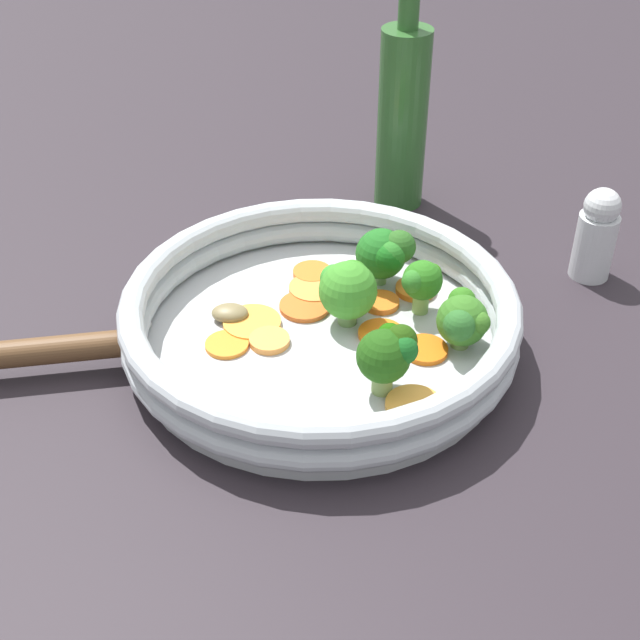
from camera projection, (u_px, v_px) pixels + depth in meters
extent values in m
plane|color=#282227|center=(320.00, 348.00, 0.72)|extent=(4.00, 4.00, 0.00)
cylinder|color=#B2B5B7|center=(320.00, 341.00, 0.72)|extent=(0.29, 0.29, 0.01)
torus|color=#B2B9BF|center=(320.00, 325.00, 0.71)|extent=(0.31, 0.31, 0.02)
torus|color=#B2B9BF|center=(320.00, 303.00, 0.70)|extent=(0.31, 0.31, 0.02)
cylinder|color=brown|center=(14.00, 354.00, 0.68)|extent=(0.14, 0.15, 0.02)
sphere|color=#B5B7B7|center=(146.00, 324.00, 0.72)|extent=(0.01, 0.01, 0.01)
sphere|color=#ADB8B3|center=(146.00, 373.00, 0.67)|extent=(0.01, 0.01, 0.01)
cylinder|color=orange|center=(314.00, 289.00, 0.76)|extent=(0.05, 0.05, 0.01)
cylinder|color=orange|center=(381.00, 302.00, 0.75)|extent=(0.04, 0.04, 0.01)
cylinder|color=orange|center=(312.00, 273.00, 0.78)|extent=(0.05, 0.05, 0.01)
cylinder|color=orange|center=(415.00, 289.00, 0.76)|extent=(0.04, 0.04, 0.01)
cylinder|color=#D76021|center=(305.00, 306.00, 0.74)|extent=(0.06, 0.06, 0.00)
cylinder|color=#F99642|center=(269.00, 340.00, 0.70)|extent=(0.04, 0.04, 0.01)
cylinder|color=gold|center=(414.00, 405.00, 0.64)|extent=(0.06, 0.06, 0.00)
cylinder|color=orange|center=(227.00, 345.00, 0.70)|extent=(0.04, 0.04, 0.00)
cylinder|color=orange|center=(381.00, 334.00, 0.71)|extent=(0.05, 0.05, 0.00)
cylinder|color=orange|center=(425.00, 350.00, 0.70)|extent=(0.04, 0.04, 0.00)
cylinder|color=#F19B36|center=(252.00, 323.00, 0.72)|extent=(0.05, 0.05, 0.00)
cylinder|color=olive|center=(460.00, 339.00, 0.70)|extent=(0.01, 0.01, 0.01)
sphere|color=#31681F|center=(462.00, 320.00, 0.69)|extent=(0.04, 0.04, 0.04)
sphere|color=#285E24|center=(459.00, 325.00, 0.67)|extent=(0.02, 0.02, 0.02)
sphere|color=#33671E|center=(479.00, 323.00, 0.68)|extent=(0.02, 0.02, 0.02)
sphere|color=#2B6818|center=(462.00, 301.00, 0.70)|extent=(0.02, 0.02, 0.02)
cylinder|color=olive|center=(382.00, 379.00, 0.65)|extent=(0.02, 0.02, 0.02)
sphere|color=#1C4910|center=(384.00, 356.00, 0.64)|extent=(0.04, 0.04, 0.04)
sphere|color=#185107|center=(390.00, 335.00, 0.65)|extent=(0.02, 0.02, 0.02)
sphere|color=#1E400B|center=(401.00, 341.00, 0.64)|extent=(0.02, 0.02, 0.02)
sphere|color=#134F19|center=(404.00, 350.00, 0.63)|extent=(0.02, 0.02, 0.02)
cylinder|color=#648849|center=(347.00, 313.00, 0.72)|extent=(0.02, 0.02, 0.02)
sphere|color=#3A8627|center=(348.00, 290.00, 0.71)|extent=(0.05, 0.05, 0.05)
sphere|color=#338020|center=(353.00, 277.00, 0.72)|extent=(0.03, 0.03, 0.03)
sphere|color=#318829|center=(334.00, 278.00, 0.72)|extent=(0.02, 0.02, 0.02)
cylinder|color=#789E4E|center=(421.00, 300.00, 0.73)|extent=(0.01, 0.01, 0.02)
sphere|color=#276A19|center=(422.00, 280.00, 0.72)|extent=(0.03, 0.03, 0.03)
sphere|color=#296B10|center=(432.00, 273.00, 0.73)|extent=(0.02, 0.02, 0.02)
sphere|color=#2B6E22|center=(413.00, 281.00, 0.71)|extent=(0.02, 0.02, 0.02)
cylinder|color=#75A85F|center=(380.00, 274.00, 0.77)|extent=(0.01, 0.01, 0.02)
sphere|color=#1D601D|center=(381.00, 254.00, 0.76)|extent=(0.04, 0.04, 0.04)
sphere|color=#155815|center=(389.00, 258.00, 0.74)|extent=(0.03, 0.03, 0.03)
sphere|color=#246A20|center=(391.00, 255.00, 0.74)|extent=(0.02, 0.02, 0.02)
sphere|color=#26571D|center=(399.00, 247.00, 0.75)|extent=(0.03, 0.03, 0.03)
ellipsoid|color=olive|center=(230.00, 313.00, 0.73)|extent=(0.04, 0.04, 0.01)
cylinder|color=silver|center=(594.00, 246.00, 0.79)|extent=(0.04, 0.04, 0.06)
sphere|color=silver|center=(602.00, 206.00, 0.77)|extent=(0.03, 0.03, 0.03)
cylinder|color=#2D5B28|center=(402.00, 120.00, 0.86)|extent=(0.05, 0.05, 0.18)
cylinder|color=#2D5B28|center=(409.00, 7.00, 0.80)|extent=(0.02, 0.02, 0.04)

